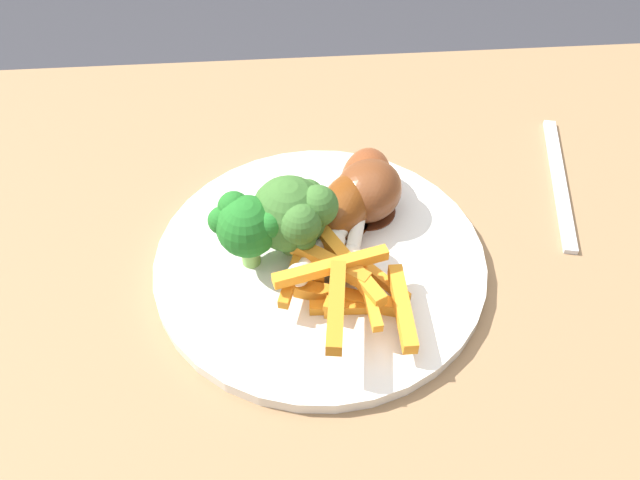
{
  "coord_description": "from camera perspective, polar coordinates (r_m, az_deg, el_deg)",
  "views": [
    {
      "loc": [
        -0.03,
        -0.33,
        1.13
      ],
      "look_at": [
        -0.01,
        0.03,
        0.74
      ],
      "focal_mm": 35.73,
      "sensor_mm": 36.0,
      "label": 1
    }
  ],
  "objects": [
    {
      "name": "dining_table",
      "position": [
        0.62,
        0.69,
        -10.29
      ],
      "size": [
        1.14,
        0.72,
        0.7
      ],
      "color": "#8E6B47",
      "rests_on": "ground_plane"
    },
    {
      "name": "dinner_plate",
      "position": [
        0.55,
        0.0,
        -1.84
      ],
      "size": [
        0.28,
        0.28,
        0.01
      ],
      "primitive_type": "cylinder",
      "color": "white",
      "rests_on": "dining_table"
    },
    {
      "name": "broccoli_floret_front",
      "position": [
        0.52,
        -2.32,
        2.34
      ],
      "size": [
        0.07,
        0.07,
        0.07
      ],
      "color": "#80AC58",
      "rests_on": "dinner_plate"
    },
    {
      "name": "broccoli_floret_middle",
      "position": [
        0.51,
        -6.72,
        1.43
      ],
      "size": [
        0.06,
        0.05,
        0.07
      ],
      "color": "#86BC58",
      "rests_on": "dinner_plate"
    },
    {
      "name": "carrot_fries_pile",
      "position": [
        0.5,
        2.24,
        -3.69
      ],
      "size": [
        0.11,
        0.15,
        0.04
      ],
      "color": "orange",
      "rests_on": "dinner_plate"
    },
    {
      "name": "chicken_drumstick_near",
      "position": [
        0.58,
        4.04,
        4.81
      ],
      "size": [
        0.07,
        0.14,
        0.05
      ],
      "color": "#5B2411",
      "rests_on": "dinner_plate"
    },
    {
      "name": "chicken_drumstick_far",
      "position": [
        0.57,
        4.22,
        4.21
      ],
      "size": [
        0.09,
        0.11,
        0.05
      ],
      "color": "#4D2110",
      "rests_on": "dinner_plate"
    },
    {
      "name": "chicken_drumstick_extra",
      "position": [
        0.55,
        2.13,
        2.76
      ],
      "size": [
        0.1,
        0.13,
        0.05
      ],
      "color": "#4E2009",
      "rests_on": "dinner_plate"
    },
    {
      "name": "fork",
      "position": [
        0.67,
        20.62,
        4.99
      ],
      "size": [
        0.05,
        0.19,
        0.0
      ],
      "primitive_type": "cube",
      "rotation": [
        0.0,
        0.0,
        1.35
      ],
      "color": "silver",
      "rests_on": "dining_table"
    }
  ]
}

